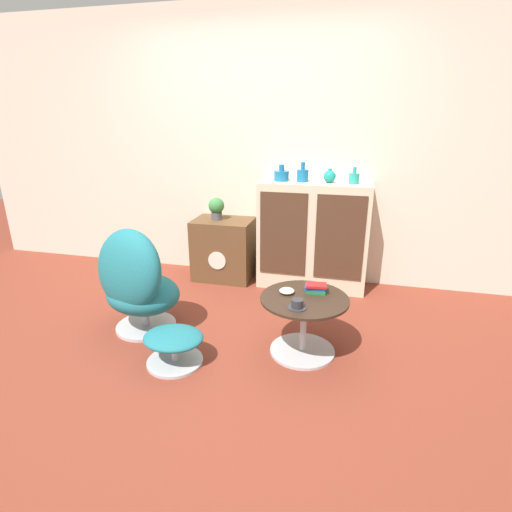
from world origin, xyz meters
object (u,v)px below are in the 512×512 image
(sideboard, at_px, (313,236))
(teacup, at_px, (297,304))
(coffee_table, at_px, (304,320))
(tv_console, at_px, (224,249))
(potted_plant, at_px, (216,208))
(bowl, at_px, (287,291))
(vase_inner_left, at_px, (303,175))
(book_stack, at_px, (316,288))
(egg_chair, at_px, (136,283))
(ottoman, at_px, (174,342))
(vase_rightmost, at_px, (354,178))
(vase_inner_right, at_px, (330,176))
(vase_leftmost, at_px, (281,175))

(sideboard, relative_size, teacup, 8.25)
(coffee_table, xyz_separation_m, teacup, (-0.03, -0.17, 0.20))
(tv_console, bearing_deg, potted_plant, 179.61)
(potted_plant, height_order, bowl, potted_plant)
(coffee_table, relative_size, vase_inner_left, 3.44)
(book_stack, bearing_deg, tv_console, 133.76)
(egg_chair, height_order, teacup, egg_chair)
(egg_chair, relative_size, ottoman, 2.07)
(sideboard, relative_size, vase_rightmost, 6.97)
(vase_inner_right, bearing_deg, teacup, -92.82)
(vase_inner_left, distance_m, teacup, 1.54)
(sideboard, distance_m, vase_leftmost, 0.65)
(egg_chair, bearing_deg, bowl, 2.36)
(ottoman, bearing_deg, vase_inner_left, 68.13)
(sideboard, xyz_separation_m, bowl, (-0.05, -1.18, -0.07))
(book_stack, bearing_deg, vase_rightmost, 80.07)
(vase_inner_left, bearing_deg, potted_plant, -178.60)
(sideboard, bearing_deg, vase_rightmost, 0.65)
(vase_inner_left, height_order, vase_inner_right, vase_inner_left)
(sideboard, relative_size, vase_inner_right, 8.13)
(egg_chair, height_order, ottoman, egg_chair)
(ottoman, height_order, vase_leftmost, vase_leftmost)
(ottoman, bearing_deg, teacup, 12.50)
(vase_leftmost, relative_size, vase_rightmost, 1.01)
(tv_console, relative_size, vase_inner_right, 4.88)
(tv_console, xyz_separation_m, coffee_table, (0.99, -1.20, -0.05))
(coffee_table, relative_size, book_stack, 3.84)
(coffee_table, bearing_deg, potted_plant, 131.18)
(vase_leftmost, relative_size, book_stack, 0.94)
(egg_chair, xyz_separation_m, vase_leftmost, (0.88, 1.23, 0.67))
(tv_console, distance_m, potted_plant, 0.44)
(vase_inner_right, height_order, potted_plant, vase_inner_right)
(vase_rightmost, bearing_deg, potted_plant, -179.09)
(vase_rightmost, bearing_deg, egg_chair, -141.48)
(coffee_table, bearing_deg, tv_console, 129.38)
(tv_console, relative_size, vase_inner_left, 3.49)
(tv_console, xyz_separation_m, vase_rightmost, (1.25, 0.02, 0.77))
(sideboard, xyz_separation_m, vase_leftmost, (-0.32, 0.00, 0.57))
(egg_chair, xyz_separation_m, book_stack, (1.35, 0.11, 0.06))
(coffee_table, bearing_deg, sideboard, 93.89)
(sideboard, bearing_deg, coffee_table, -86.11)
(sideboard, distance_m, ottoman, 1.77)
(vase_rightmost, bearing_deg, book_stack, -99.93)
(tv_console, bearing_deg, vase_inner_right, 1.18)
(tv_console, relative_size, egg_chair, 0.72)
(tv_console, distance_m, book_stack, 1.53)
(coffee_table, height_order, vase_rightmost, vase_rightmost)
(sideboard, bearing_deg, vase_inner_left, 178.19)
(vase_leftmost, xyz_separation_m, vase_rightmost, (0.66, 0.00, -0.00))
(ottoman, bearing_deg, book_stack, 26.67)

